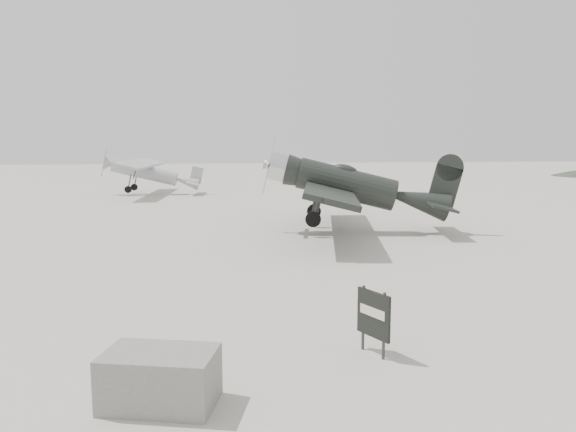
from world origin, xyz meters
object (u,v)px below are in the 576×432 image
(lowwing_monoplane, at_px, (355,187))
(highwing_monoplane, at_px, (149,170))
(sign_board, at_px, (373,315))
(equipment_block, at_px, (160,378))

(lowwing_monoplane, xyz_separation_m, highwing_monoplane, (-11.28, 19.67, -0.21))
(lowwing_monoplane, distance_m, sign_board, 14.97)
(highwing_monoplane, relative_size, sign_board, 7.95)
(lowwing_monoplane, relative_size, sign_board, 9.24)
(highwing_monoplane, bearing_deg, lowwing_monoplane, -55.11)
(equipment_block, distance_m, sign_board, 4.37)
(lowwing_monoplane, relative_size, equipment_block, 6.94)
(equipment_block, bearing_deg, lowwing_monoplane, 65.13)
(highwing_monoplane, height_order, equipment_block, highwing_monoplane)
(equipment_block, xyz_separation_m, sign_board, (4.04, 1.62, 0.36))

